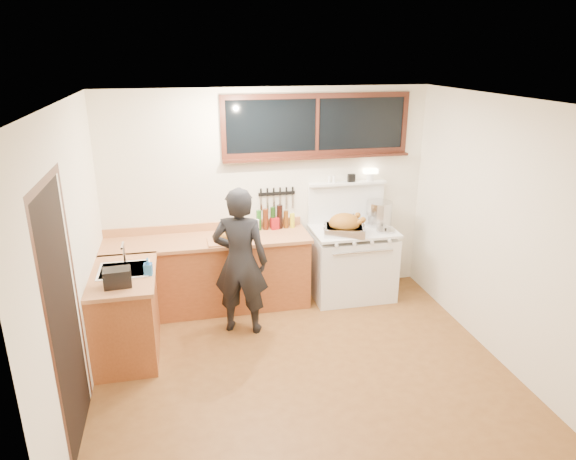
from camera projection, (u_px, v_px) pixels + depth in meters
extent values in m
cube|color=brown|center=(301.00, 366.00, 5.17)|extent=(4.00, 3.50, 0.02)
cube|color=#EEE6CE|center=(268.00, 195.00, 6.37)|extent=(4.00, 0.05, 2.60)
cube|color=#EEE6CE|center=(372.00, 348.00, 3.10)|extent=(4.00, 0.05, 2.60)
cube|color=#EEE6CE|center=(69.00, 263.00, 4.33)|extent=(0.05, 3.50, 2.60)
cube|color=#EEE6CE|center=(498.00, 229.00, 5.14)|extent=(0.05, 3.50, 2.60)
cube|color=white|center=(304.00, 97.00, 4.29)|extent=(4.00, 3.50, 0.05)
cube|color=brown|center=(209.00, 275.00, 6.20)|extent=(2.40, 0.60, 0.86)
cube|color=#BB784A|center=(207.00, 240.00, 6.04)|extent=(2.44, 0.64, 0.04)
cube|color=#BB784A|center=(205.00, 227.00, 6.29)|extent=(2.40, 0.03, 0.10)
sphere|color=#B78C38|center=(118.00, 271.00, 5.65)|extent=(0.03, 0.03, 0.03)
sphere|color=#B78C38|center=(164.00, 267.00, 5.75)|extent=(0.03, 0.03, 0.03)
sphere|color=#B78C38|center=(209.00, 263.00, 5.85)|extent=(0.03, 0.03, 0.03)
sphere|color=#B78C38|center=(253.00, 260.00, 5.95)|extent=(0.03, 0.03, 0.03)
sphere|color=#B78C38|center=(290.00, 257.00, 6.04)|extent=(0.03, 0.03, 0.03)
cube|color=brown|center=(126.00, 315.00, 5.26)|extent=(0.60, 1.05, 0.86)
cube|color=#BB784A|center=(122.00, 275.00, 5.11)|extent=(0.64, 1.09, 0.04)
cube|color=white|center=(124.00, 276.00, 5.19)|extent=(0.45, 0.40, 0.14)
cube|color=white|center=(124.00, 270.00, 5.17)|extent=(0.50, 0.45, 0.01)
cylinder|color=silver|center=(124.00, 253.00, 5.30)|extent=(0.02, 0.02, 0.24)
cylinder|color=silver|center=(122.00, 246.00, 5.19)|extent=(0.02, 0.18, 0.02)
cube|color=white|center=(352.00, 266.00, 6.52)|extent=(1.00, 0.70, 0.82)
cube|color=white|center=(353.00, 230.00, 6.36)|extent=(1.02, 0.72, 0.03)
cube|color=white|center=(361.00, 268.00, 6.17)|extent=(0.88, 0.02, 0.46)
cylinder|color=silver|center=(363.00, 252.00, 6.07)|extent=(0.75, 0.02, 0.02)
cylinder|color=white|center=(336.00, 245.00, 5.98)|extent=(0.04, 0.03, 0.04)
cylinder|color=white|center=(354.00, 244.00, 6.02)|extent=(0.04, 0.03, 0.04)
cylinder|color=white|center=(372.00, 242.00, 6.06)|extent=(0.04, 0.03, 0.04)
cylinder|color=white|center=(389.00, 241.00, 6.11)|extent=(0.04, 0.03, 0.04)
cube|color=white|center=(346.00, 203.00, 6.57)|extent=(1.00, 0.05, 0.50)
cube|color=white|center=(347.00, 183.00, 6.45)|extent=(1.00, 0.12, 0.03)
cylinder|color=white|center=(370.00, 177.00, 6.49)|extent=(0.10, 0.10, 0.10)
cube|color=#FFE5B2|center=(371.00, 171.00, 6.47)|extent=(0.18, 0.09, 0.06)
cube|color=black|center=(351.00, 178.00, 6.44)|extent=(0.09, 0.05, 0.10)
cylinder|color=white|center=(334.00, 179.00, 6.40)|extent=(0.04, 0.04, 0.09)
cylinder|color=white|center=(329.00, 180.00, 6.38)|extent=(0.04, 0.04, 0.09)
cube|color=black|center=(317.00, 125.00, 6.17)|extent=(2.20, 0.01, 0.62)
cube|color=black|center=(318.00, 96.00, 6.05)|extent=(2.32, 0.04, 0.06)
cube|color=black|center=(317.00, 153.00, 6.28)|extent=(2.32, 0.04, 0.06)
cube|color=black|center=(223.00, 128.00, 5.94)|extent=(0.06, 0.04, 0.62)
cube|color=black|center=(404.00, 122.00, 6.39)|extent=(0.06, 0.04, 0.62)
cube|color=black|center=(317.00, 125.00, 6.16)|extent=(0.04, 0.04, 0.62)
cube|color=black|center=(318.00, 157.00, 6.25)|extent=(2.32, 0.13, 0.03)
cube|color=black|center=(66.00, 321.00, 3.91)|extent=(0.01, 0.86, 2.10)
cube|color=black|center=(53.00, 356.00, 3.46)|extent=(0.01, 0.07, 2.10)
cube|color=black|center=(77.00, 293.00, 4.36)|extent=(0.01, 0.07, 2.10)
cube|color=black|center=(44.00, 182.00, 3.55)|extent=(0.01, 1.04, 0.07)
cube|color=black|center=(277.00, 194.00, 6.35)|extent=(0.46, 0.02, 0.04)
cube|color=silver|center=(261.00, 203.00, 6.33)|extent=(0.02, 0.00, 0.18)
cube|color=black|center=(261.00, 192.00, 6.28)|extent=(0.02, 0.02, 0.10)
cube|color=silver|center=(267.00, 203.00, 6.35)|extent=(0.02, 0.00, 0.18)
cube|color=black|center=(267.00, 192.00, 6.30)|extent=(0.02, 0.02, 0.10)
cube|color=silver|center=(274.00, 203.00, 6.36)|extent=(0.02, 0.00, 0.18)
cube|color=black|center=(274.00, 192.00, 6.31)|extent=(0.02, 0.02, 0.10)
cube|color=silver|center=(280.00, 202.00, 6.38)|extent=(0.03, 0.00, 0.18)
cube|color=black|center=(280.00, 191.00, 6.33)|extent=(0.02, 0.02, 0.10)
cube|color=silver|center=(286.00, 202.00, 6.39)|extent=(0.03, 0.00, 0.18)
cube|color=black|center=(286.00, 191.00, 6.35)|extent=(0.02, 0.02, 0.10)
cube|color=silver|center=(293.00, 201.00, 6.41)|extent=(0.03, 0.00, 0.18)
cube|color=black|center=(293.00, 191.00, 6.36)|extent=(0.02, 0.02, 0.10)
imported|color=black|center=(240.00, 261.00, 5.56)|extent=(0.70, 0.57, 1.66)
imported|color=#246BB4|center=(148.00, 267.00, 5.04)|extent=(0.09, 0.09, 0.18)
cube|color=black|center=(117.00, 278.00, 4.80)|extent=(0.26, 0.19, 0.17)
cube|color=#BB784A|center=(225.00, 241.00, 5.92)|extent=(0.39, 0.29, 0.02)
ellipsoid|color=#925C1A|center=(224.00, 236.00, 5.90)|extent=(0.21, 0.15, 0.12)
sphere|color=#925C1A|center=(232.00, 232.00, 5.96)|extent=(0.05, 0.05, 0.05)
sphere|color=#925C1A|center=(233.00, 235.00, 5.87)|extent=(0.05, 0.05, 0.05)
cube|color=silver|center=(344.00, 230.00, 6.18)|extent=(0.56, 0.48, 0.10)
cube|color=#3F3F42|center=(344.00, 227.00, 6.17)|extent=(0.50, 0.42, 0.03)
torus|color=silver|center=(324.00, 228.00, 6.11)|extent=(0.04, 0.10, 0.10)
torus|color=silver|center=(364.00, 225.00, 6.21)|extent=(0.04, 0.10, 0.10)
ellipsoid|color=#925C1A|center=(344.00, 223.00, 6.15)|extent=(0.44, 0.38, 0.24)
cylinder|color=#925C1A|center=(357.00, 223.00, 6.08)|extent=(0.14, 0.09, 0.10)
sphere|color=#925C1A|center=(363.00, 220.00, 6.09)|extent=(0.07, 0.07, 0.07)
cylinder|color=#925C1A|center=(352.00, 218.00, 6.25)|extent=(0.14, 0.09, 0.10)
sphere|color=#925C1A|center=(358.00, 215.00, 6.25)|extent=(0.07, 0.07, 0.07)
cylinder|color=silver|center=(379.00, 213.00, 6.47)|extent=(0.34, 0.34, 0.30)
cylinder|color=silver|center=(354.00, 221.00, 6.47)|extent=(0.18, 0.18, 0.11)
cylinder|color=black|center=(354.00, 215.00, 6.57)|extent=(0.06, 0.14, 0.02)
cylinder|color=silver|center=(385.00, 230.00, 6.28)|extent=(0.24, 0.24, 0.02)
sphere|color=black|center=(386.00, 229.00, 6.28)|extent=(0.03, 0.03, 0.03)
cube|color=maroon|center=(275.00, 223.00, 6.34)|extent=(0.11, 0.09, 0.15)
cylinder|color=white|center=(256.00, 226.00, 6.23)|extent=(0.09, 0.09, 0.16)
cylinder|color=black|center=(259.00, 220.00, 6.30)|extent=(0.06, 0.06, 0.25)
cylinder|color=black|center=(266.00, 219.00, 6.31)|extent=(0.07, 0.07, 0.26)
cylinder|color=black|center=(273.00, 218.00, 6.33)|extent=(0.06, 0.06, 0.28)
cylinder|color=black|center=(280.00, 217.00, 6.34)|extent=(0.07, 0.07, 0.30)
cylinder|color=black|center=(286.00, 219.00, 6.37)|extent=(0.06, 0.06, 0.22)
cylinder|color=black|center=(292.00, 221.00, 6.39)|extent=(0.06, 0.06, 0.18)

